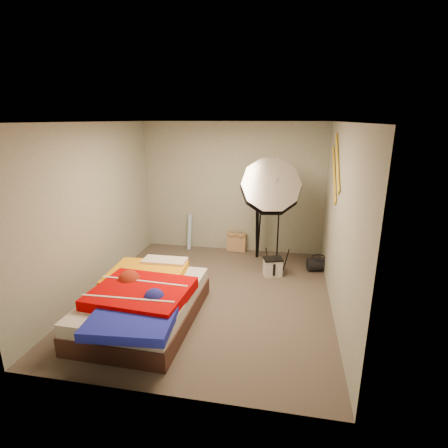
% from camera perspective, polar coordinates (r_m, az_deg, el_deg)
% --- Properties ---
extents(floor, '(4.00, 4.00, 0.00)m').
position_cam_1_polar(floor, '(5.34, -2.29, -11.61)').
color(floor, brown).
rests_on(floor, ground).
extents(ceiling, '(4.00, 4.00, 0.00)m').
position_cam_1_polar(ceiling, '(4.70, -2.66, 16.31)').
color(ceiling, silver).
rests_on(ceiling, wall_back).
extents(wall_back, '(3.50, 0.00, 3.50)m').
position_cam_1_polar(wall_back, '(6.78, 1.37, 5.83)').
color(wall_back, '#9DA191').
rests_on(wall_back, floor).
extents(wall_front, '(3.50, 0.00, 3.50)m').
position_cam_1_polar(wall_front, '(3.07, -11.00, -8.33)').
color(wall_front, '#9DA191').
rests_on(wall_front, floor).
extents(wall_left, '(0.00, 4.00, 4.00)m').
position_cam_1_polar(wall_left, '(5.53, -20.44, 2.24)').
color(wall_left, '#9DA191').
rests_on(wall_left, floor).
extents(wall_right, '(0.00, 4.00, 4.00)m').
position_cam_1_polar(wall_right, '(4.80, 18.34, 0.34)').
color(wall_right, '#9DA191').
rests_on(wall_right, floor).
extents(tote_bag, '(0.38, 0.19, 0.38)m').
position_cam_1_polar(tote_bag, '(6.95, 2.09, -3.00)').
color(tote_bag, tan).
rests_on(tote_bag, floor).
extents(wrapping_roll, '(0.10, 0.21, 0.71)m').
position_cam_1_polar(wrapping_roll, '(7.06, -5.66, -1.31)').
color(wrapping_roll, '#508FC7').
rests_on(wrapping_roll, floor).
extents(camera_case, '(0.34, 0.28, 0.29)m').
position_cam_1_polar(camera_case, '(5.97, 7.94, -7.04)').
color(camera_case, silver).
rests_on(camera_case, floor).
extents(duffel_bag, '(0.42, 0.31, 0.23)m').
position_cam_1_polar(duffel_bag, '(6.33, 15.14, -6.35)').
color(duffel_bag, black).
rests_on(duffel_bag, floor).
extents(wall_stripe_upper, '(0.02, 0.91, 0.78)m').
position_cam_1_polar(wall_stripe_upper, '(5.25, 18.03, 9.55)').
color(wall_stripe_upper, gold).
rests_on(wall_stripe_upper, wall_right).
extents(wall_stripe_lower, '(0.02, 0.91, 0.78)m').
position_cam_1_polar(wall_stripe_lower, '(5.52, 17.54, 7.81)').
color(wall_stripe_lower, gold).
rests_on(wall_stripe_lower, wall_right).
extents(bed, '(1.32, 2.03, 0.54)m').
position_cam_1_polar(bed, '(4.74, -12.96, -12.24)').
color(bed, '#45261F').
rests_on(bed, floor).
extents(photo_umbrella, '(1.16, 0.79, 2.07)m').
position_cam_1_polar(photo_umbrella, '(5.66, 7.58, 5.88)').
color(photo_umbrella, black).
rests_on(photo_umbrella, floor).
extents(camera_tripod, '(0.07, 0.07, 1.20)m').
position_cam_1_polar(camera_tripod, '(6.52, 5.55, 0.24)').
color(camera_tripod, black).
rests_on(camera_tripod, floor).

